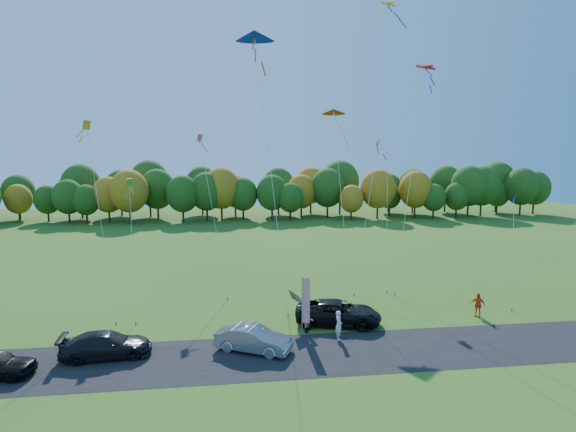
{
  "coord_description": "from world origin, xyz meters",
  "views": [
    {
      "loc": [
        -4.51,
        -29.03,
        11.61
      ],
      "look_at": [
        0.0,
        6.0,
        7.0
      ],
      "focal_mm": 28.0,
      "sensor_mm": 36.0,
      "label": 1
    }
  ],
  "objects": [
    {
      "name": "kite_diamond_blue_low",
      "position": [
        18.1,
        3.96,
        4.14
      ],
      "size": [
        3.55,
        5.58,
        8.71
      ],
      "color": "#4C3F33",
      "rests_on": "ground"
    },
    {
      "name": "person_tailgate_b",
      "position": [
        0.59,
        -0.51,
        0.88
      ],
      "size": [
        0.96,
        1.06,
        1.77
      ],
      "primitive_type": "imported",
      "rotation": [
        0.0,
        0.0,
        1.16
      ],
      "color": "gray",
      "rests_on": "ground"
    },
    {
      "name": "kite_parafoil_orange",
      "position": [
        10.29,
        12.37,
        13.82
      ],
      "size": [
        4.73,
        11.12,
        27.84
      ],
      "color": "#4C3F33",
      "rests_on": "ground"
    },
    {
      "name": "kite_diamond_yellow",
      "position": [
        -14.22,
        5.78,
        7.21
      ],
      "size": [
        3.88,
        7.4,
        14.95
      ],
      "color": "#4C3F33",
      "rests_on": "ground"
    },
    {
      "name": "black_suv",
      "position": [
        2.85,
        0.54,
        0.83
      ],
      "size": [
        6.48,
        4.25,
        1.66
      ],
      "primitive_type": "imported",
      "rotation": [
        0.0,
        0.0,
        1.3
      ],
      "color": "black",
      "rests_on": "ground"
    },
    {
      "name": "tree_line",
      "position": [
        0.0,
        55.0,
        0.0
      ],
      "size": [
        116.0,
        12.0,
        10.0
      ],
      "primitive_type": null,
      "color": "#1E4711",
      "rests_on": "ground"
    },
    {
      "name": "person_east",
      "position": [
        13.38,
        0.72,
        0.88
      ],
      "size": [
        1.04,
        1.02,
        1.76
      ],
      "primitive_type": "imported",
      "rotation": [
        0.0,
        0.0,
        -0.76
      ],
      "color": "#E35115",
      "rests_on": "ground"
    },
    {
      "name": "feather_flag",
      "position": [
        0.18,
        -1.32,
        2.46
      ],
      "size": [
        0.52,
        0.17,
        4.03
      ],
      "color": "#999999",
      "rests_on": "ground"
    },
    {
      "name": "kite_diamond_white",
      "position": [
        7.82,
        10.3,
        6.65
      ],
      "size": [
        4.81,
        8.0,
        13.77
      ],
      "color": "#4C3F33",
      "rests_on": "ground"
    },
    {
      "name": "kite_diamond_pink",
      "position": [
        -6.12,
        11.38,
        6.88
      ],
      "size": [
        3.12,
        9.13,
        14.25
      ],
      "color": "#4C3F33",
      "rests_on": "ground"
    },
    {
      "name": "silver_sedan",
      "position": [
        -3.29,
        -3.13,
        0.76
      ],
      "size": [
        4.87,
        3.47,
        1.53
      ],
      "primitive_type": "imported",
      "rotation": [
        0.0,
        0.0,
        1.12
      ],
      "color": "#ACABB0",
      "rests_on": "ground"
    },
    {
      "name": "person_tailgate_a",
      "position": [
        2.24,
        -2.09,
        0.95
      ],
      "size": [
        0.48,
        0.71,
        1.91
      ],
      "primitive_type": "imported",
      "rotation": [
        0.0,
        0.0,
        1.6
      ],
      "color": "silver",
      "rests_on": "ground"
    },
    {
      "name": "kite_delta_red",
      "position": [
        5.28,
        10.12,
        9.01
      ],
      "size": [
        2.41,
        11.14,
        17.39
      ],
      "color": "#4C3F33",
      "rests_on": "ground"
    },
    {
      "name": "kite_diamond_green",
      "position": [
        -11.84,
        5.01,
        4.99
      ],
      "size": [
        1.76,
        6.03,
        10.29
      ],
      "color": "#4C3F33",
      "rests_on": "ground"
    },
    {
      "name": "dark_truck_a",
      "position": [
        -11.87,
        -2.84,
        0.74
      ],
      "size": [
        5.27,
        2.5,
        1.48
      ],
      "primitive_type": "imported",
      "rotation": [
        0.0,
        0.0,
        1.66
      ],
      "color": "black",
      "rests_on": "ground"
    },
    {
      "name": "ground",
      "position": [
        0.0,
        0.0,
        0.0
      ],
      "size": [
        160.0,
        160.0,
        0.0
      ],
      "primitive_type": "plane",
      "color": "#2C5717"
    },
    {
      "name": "kite_parafoil_rainbow",
      "position": [
        11.47,
        9.28,
        10.18
      ],
      "size": [
        6.38,
        6.41,
        20.63
      ],
      "color": "#4C3F33",
      "rests_on": "ground"
    },
    {
      "name": "asphalt_strip",
      "position": [
        0.0,
        -4.0,
        0.01
      ],
      "size": [
        90.0,
        6.0,
        0.01
      ],
      "primitive_type": "cube",
      "color": "black",
      "rests_on": "ground"
    },
    {
      "name": "kite_delta_blue",
      "position": [
        -1.41,
        7.32,
        12.0
      ],
      "size": [
        3.55,
        10.27,
        23.97
      ],
      "color": "#4C3F33",
      "rests_on": "ground"
    }
  ]
}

